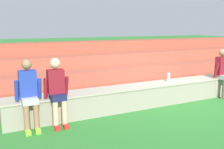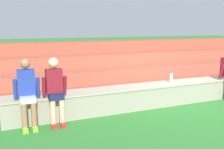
% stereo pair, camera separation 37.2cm
% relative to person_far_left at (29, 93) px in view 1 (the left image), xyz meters
% --- Properties ---
extents(ground_plane, '(80.00, 80.00, 0.00)m').
position_rel_person_far_left_xyz_m(ground_plane, '(3.93, 0.01, -0.76)').
color(ground_plane, '#2D752D').
extents(stone_seating_wall, '(8.98, 0.62, 0.56)m').
position_rel_person_far_left_xyz_m(stone_seating_wall, '(3.93, 0.30, -0.47)').
color(stone_seating_wall, gray).
rests_on(stone_seating_wall, ground).
extents(brick_bleachers, '(12.27, 3.07, 1.52)m').
position_rel_person_far_left_xyz_m(brick_bleachers, '(3.93, 2.72, -0.20)').
color(brick_bleachers, '#A04935').
rests_on(brick_bleachers, ground).
extents(person_far_left, '(0.51, 0.50, 1.42)m').
position_rel_person_far_left_xyz_m(person_far_left, '(0.00, 0.00, 0.00)').
color(person_far_left, '#996B4C').
rests_on(person_far_left, ground).
extents(person_left_of_center, '(0.52, 0.52, 1.41)m').
position_rel_person_far_left_xyz_m(person_left_of_center, '(0.56, -0.01, 0.01)').
color(person_left_of_center, '#DBAD89').
rests_on(person_left_of_center, ground).
extents(person_center, '(0.49, 0.51, 1.41)m').
position_rel_person_far_left_xyz_m(person_center, '(5.37, -0.04, -0.01)').
color(person_center, '#996B4C').
rests_on(person_center, ground).
extents(water_bottle_near_right, '(0.06, 0.06, 0.24)m').
position_rel_person_far_left_xyz_m(water_bottle_near_right, '(5.70, 0.29, -0.08)').
color(water_bottle_near_right, silver).
rests_on(water_bottle_near_right, stone_seating_wall).
extents(water_bottle_center_gap, '(0.07, 0.07, 0.27)m').
position_rel_person_far_left_xyz_m(water_bottle_center_gap, '(3.70, 0.32, -0.07)').
color(water_bottle_center_gap, silver).
rests_on(water_bottle_center_gap, stone_seating_wall).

